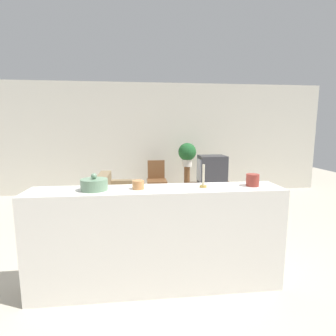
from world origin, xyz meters
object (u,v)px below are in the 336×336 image
at_px(couch, 117,206).
at_px(television, 212,170).
at_px(potted_plant, 187,153).
at_px(decorative_bowl, 94,184).
at_px(wooden_chair, 157,178).

height_order(couch, television, television).
xyz_separation_m(potted_plant, decorative_bowl, (-1.57, -3.58, 0.06)).
bearing_deg(couch, decorative_bowl, -91.01).
bearing_deg(television, decorative_bowl, -125.90).
height_order(couch, wooden_chair, wooden_chair).
bearing_deg(wooden_chair, decorative_bowl, -103.58).
bearing_deg(wooden_chair, couch, -118.42).
distance_m(television, wooden_chair, 1.37).
xyz_separation_m(television, decorative_bowl, (-1.90, -2.63, 0.32)).
xyz_separation_m(television, potted_plant, (-0.33, 0.95, 0.25)).
relative_size(wooden_chair, potted_plant, 1.57).
height_order(wooden_chair, decorative_bowl, decorative_bowl).
bearing_deg(decorative_bowl, potted_plant, 66.32).
relative_size(television, decorative_bowl, 2.27).
distance_m(couch, wooden_chair, 1.68).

